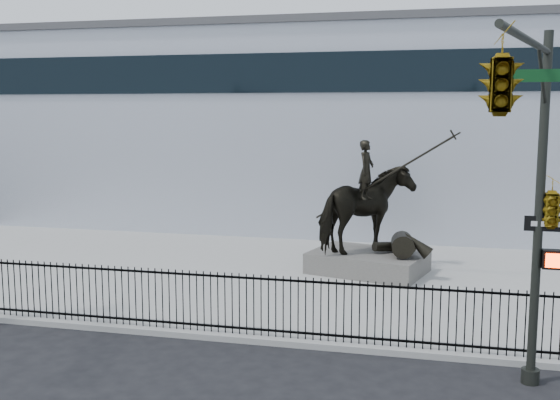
# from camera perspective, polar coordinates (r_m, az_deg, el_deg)

# --- Properties ---
(ground) EXTENTS (120.00, 120.00, 0.00)m
(ground) POSITION_cam_1_polar(r_m,az_deg,el_deg) (15.23, -6.86, -13.40)
(ground) COLOR black
(ground) RESTS_ON ground
(plaza) EXTENTS (30.00, 12.00, 0.15)m
(plaza) POSITION_cam_1_polar(r_m,az_deg,el_deg) (21.60, -0.40, -6.72)
(plaza) COLOR #9C9C99
(plaza) RESTS_ON ground
(building) EXTENTS (44.00, 14.00, 9.00)m
(building) POSITION_cam_1_polar(r_m,az_deg,el_deg) (33.69, 4.89, 6.10)
(building) COLOR silver
(building) RESTS_ON ground
(picket_fence) EXTENTS (22.10, 0.10, 1.50)m
(picket_fence) POSITION_cam_1_polar(r_m,az_deg,el_deg) (16.06, -5.36, -8.85)
(picket_fence) COLOR black
(picket_fence) RESTS_ON plaza
(statue_plinth) EXTENTS (4.12, 3.33, 0.67)m
(statue_plinth) POSITION_cam_1_polar(r_m,az_deg,el_deg) (22.03, 7.65, -5.39)
(statue_plinth) COLOR #524F4B
(statue_plinth) RESTS_ON plaza
(equestrian_statue) EXTENTS (4.46, 3.38, 3.91)m
(equestrian_statue) POSITION_cam_1_polar(r_m,az_deg,el_deg) (21.68, 7.90, -0.91)
(equestrian_statue) COLOR black
(equestrian_statue) RESTS_ON statue_plinth
(traffic_signal_right) EXTENTS (2.17, 6.86, 7.00)m
(traffic_signal_right) POSITION_cam_1_polar(r_m,az_deg,el_deg) (11.41, 20.87, 4.04)
(traffic_signal_right) COLOR black
(traffic_signal_right) RESTS_ON ground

